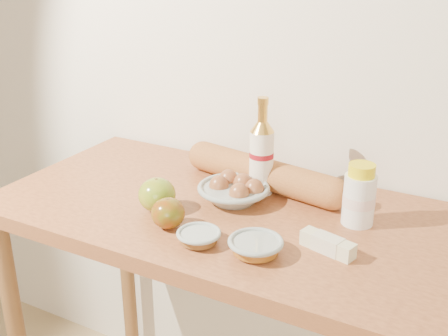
{
  "coord_description": "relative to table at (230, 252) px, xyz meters",
  "views": [
    {
      "loc": [
        0.58,
        0.07,
        1.52
      ],
      "look_at": [
        0.0,
        1.15,
        1.02
      ],
      "focal_mm": 45.0,
      "sensor_mm": 36.0,
      "label": 1
    }
  ],
  "objects": [
    {
      "name": "back_wall",
      "position": [
        0.0,
        0.33,
        0.52
      ],
      "size": [
        3.5,
        0.02,
        2.6
      ],
      "primitive_type": "cube",
      "color": "silver",
      "rests_on": "ground"
    },
    {
      "name": "table",
      "position": [
        0.0,
        0.0,
        0.0
      ],
      "size": [
        1.2,
        0.6,
        0.9
      ],
      "color": "#AF6638",
      "rests_on": "ground"
    },
    {
      "name": "bourbon_bottle",
      "position": [
        0.03,
        0.13,
        0.23
      ],
      "size": [
        0.08,
        0.08,
        0.26
      ],
      "rotation": [
        0.0,
        0.0,
        -0.39
      ],
      "color": "#F4E6CE",
      "rests_on": "table"
    },
    {
      "name": "cream_bottle",
      "position": [
        0.3,
        0.08,
        0.19
      ],
      "size": [
        0.09,
        0.09,
        0.15
      ],
      "rotation": [
        0.0,
        0.0,
        -0.23
      ],
      "color": "white",
      "rests_on": "table"
    },
    {
      "name": "egg_bowl",
      "position": [
        -0.01,
        0.05,
        0.15
      ],
      "size": [
        0.23,
        0.23,
        0.07
      ],
      "rotation": [
        0.0,
        0.0,
        -0.27
      ],
      "color": "gray",
      "rests_on": "table"
    },
    {
      "name": "baguette",
      "position": [
        0.02,
        0.16,
        0.17
      ],
      "size": [
        0.51,
        0.17,
        0.08
      ],
      "rotation": [
        0.0,
        0.0,
        -0.18
      ],
      "color": "#BC7539",
      "rests_on": "table"
    },
    {
      "name": "apple_yellowgreen",
      "position": [
        -0.15,
        -0.09,
        0.17
      ],
      "size": [
        0.12,
        0.12,
        0.08
      ],
      "rotation": [
        0.0,
        0.0,
        -0.4
      ],
      "color": "olive",
      "rests_on": "table"
    },
    {
      "name": "apple_redgreen_front",
      "position": [
        -0.08,
        -0.15,
        0.16
      ],
      "size": [
        0.1,
        0.1,
        0.07
      ],
      "rotation": [
        0.0,
        0.0,
        -0.4
      ],
      "color": "#941308",
      "rests_on": "table"
    },
    {
      "name": "sugar_bowl",
      "position": [
        0.02,
        -0.18,
        0.14
      ],
      "size": [
        0.11,
        0.11,
        0.03
      ],
      "rotation": [
        0.0,
        0.0,
        -0.14
      ],
      "color": "#94A29D",
      "rests_on": "table"
    },
    {
      "name": "syrup_bowl",
      "position": [
        0.15,
        -0.16,
        0.14
      ],
      "size": [
        0.13,
        0.13,
        0.03
      ],
      "rotation": [
        0.0,
        0.0,
        0.11
      ],
      "color": "#8E9B95",
      "rests_on": "table"
    },
    {
      "name": "butter_stick",
      "position": [
        0.28,
        -0.08,
        0.14
      ],
      "size": [
        0.13,
        0.06,
        0.04
      ],
      "rotation": [
        0.0,
        0.0,
        -0.26
      ],
      "color": "beige",
      "rests_on": "table"
    }
  ]
}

